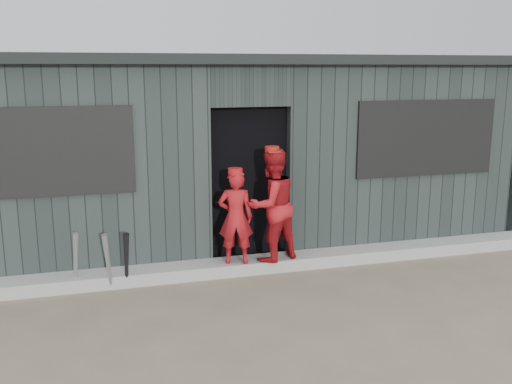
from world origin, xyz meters
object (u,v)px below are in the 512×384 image
object	(u,v)px
player_red_left	(236,217)
player_grey_back	(259,209)
bat_left	(76,261)
bat_right	(126,261)
dugout	(225,149)
bat_mid	(108,262)
player_red_right	(272,205)

from	to	relation	value
player_red_left	player_grey_back	world-z (taller)	player_red_left
bat_left	bat_right	world-z (taller)	bat_left
player_grey_back	dugout	bearing A→B (deg)	-81.74
bat_left	player_grey_back	size ratio (longest dim) A/B	0.56
bat_left	bat_right	xyz separation A→B (m)	(0.55, -0.13, -0.00)
player_red_left	bat_left	bearing A→B (deg)	13.96
bat_left	bat_mid	world-z (taller)	same
player_red_left	dugout	xyz separation A→B (m)	(0.27, 1.76, 0.57)
bat_right	dugout	xyz separation A→B (m)	(1.57, 1.89, 0.94)
bat_right	player_red_right	distance (m)	1.82
bat_left	player_grey_back	distance (m)	2.44
player_grey_back	bat_left	bearing A→B (deg)	13.26
dugout	player_grey_back	bearing A→B (deg)	-78.88
player_red_right	player_grey_back	size ratio (longest dim) A/B	1.10
player_grey_back	dugout	size ratio (longest dim) A/B	0.15
player_red_left	player_grey_back	xyz separation A→B (m)	(0.48, 0.67, -0.09)
dugout	player_red_left	bearing A→B (deg)	-98.66
bat_mid	player_grey_back	bearing A→B (deg)	22.30
player_red_left	player_red_right	size ratio (longest dim) A/B	0.83
bat_right	player_red_right	bearing A→B (deg)	4.51
bat_mid	player_grey_back	size ratio (longest dim) A/B	0.56
bat_mid	bat_right	world-z (taller)	bat_mid
bat_mid	bat_right	xyz separation A→B (m)	(0.20, 0.01, -0.00)
player_red_left	player_red_right	world-z (taller)	player_red_right
dugout	bat_right	bearing A→B (deg)	-129.57
bat_left	player_grey_back	bearing A→B (deg)	16.12
player_grey_back	dugout	distance (m)	1.30
dugout	player_red_right	bearing A→B (deg)	-84.09
bat_left	dugout	xyz separation A→B (m)	(2.12, 1.77, 0.94)
bat_mid	player_red_right	bearing A→B (deg)	4.37
bat_left	bat_mid	distance (m)	0.37
player_red_right	player_grey_back	xyz separation A→B (m)	(0.03, 0.66, -0.22)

